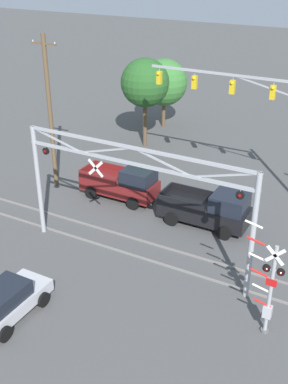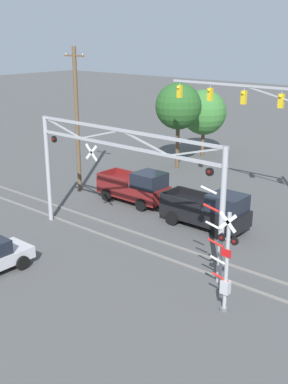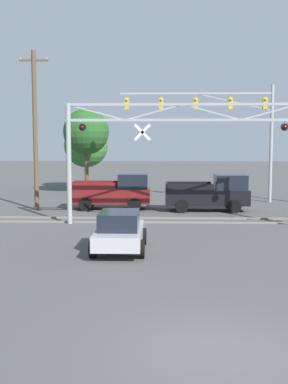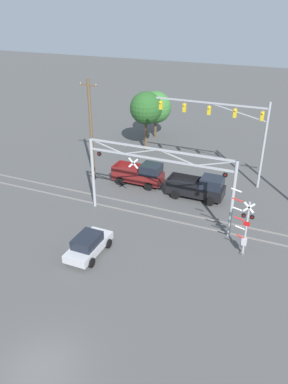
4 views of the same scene
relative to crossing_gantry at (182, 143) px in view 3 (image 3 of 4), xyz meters
The scene contains 11 objects.
ground_plane 15.98m from the crossing_gantry, 89.95° to the right, with size 200.00×200.00×0.00m, color #4C4C4C.
rail_track_near 4.19m from the crossing_gantry, 87.28° to the left, with size 80.00×0.08×0.10m, color gray.
rail_track_far 4.52m from the crossing_gantry, 89.55° to the left, with size 80.00×0.08×0.10m, color gray.
crossing_gantry is the anchor object (origin of this frame).
traffic_signal_span 10.40m from the crossing_gantry, 68.07° to the left, with size 10.83×0.39×8.29m.
pickup_truck_lead 6.29m from the crossing_gantry, 67.37° to the left, with size 5.14×2.18×2.27m.
pickup_truck_following 7.55m from the crossing_gantry, 125.12° to the left, with size 4.94×2.18×2.27m.
sedan_waiting 7.67m from the crossing_gantry, 113.45° to the right, with size 2.04×4.07×1.58m.
utility_pole_left 10.36m from the crossing_gantry, 150.17° to the left, with size 1.80×0.28×9.90m.
background_tree_beyond_span 20.93m from the crossing_gantry, 112.32° to the left, with size 4.03×4.03×6.00m.
background_tree_far_left_verge 16.13m from the crossing_gantry, 116.42° to the left, with size 3.74×3.74×7.01m.
Camera 3 is at (-1.18, -9.47, 4.26)m, focal length 45.00 mm.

